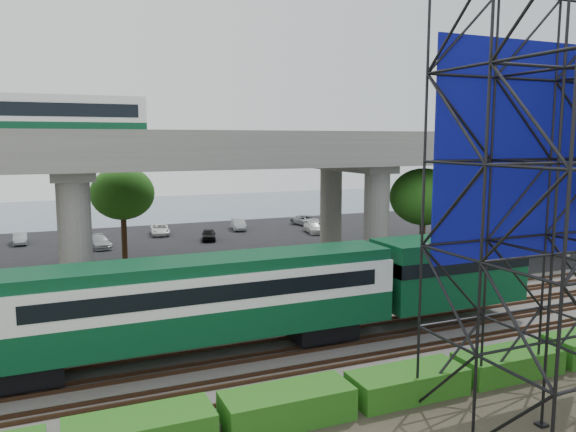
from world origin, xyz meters
name	(u,v)px	position (x,y,z in m)	size (l,w,h in m)	color
ground	(332,360)	(0.00, 0.00, 0.00)	(140.00, 140.00, 0.00)	#474233
ballast_bed	(313,343)	(0.00, 2.00, 0.10)	(90.00, 12.00, 0.20)	slate
service_road	(253,298)	(0.00, 10.50, 0.04)	(90.00, 5.00, 0.08)	black
parking_lot	(175,238)	(0.00, 34.00, 0.04)	(90.00, 18.00, 0.08)	black
harbor_water	(141,212)	(0.00, 56.00, 0.01)	(140.00, 40.00, 0.03)	#41586B
rail_tracks	(313,339)	(0.00, 2.00, 0.28)	(90.00, 9.52, 0.16)	#472D1E
commuter_train	(233,295)	(-3.95, 2.00, 2.88)	(29.30, 3.06, 4.30)	black
overpass	(214,162)	(-0.83, 16.00, 8.21)	(80.00, 12.00, 12.40)	#9E9B93
hedge_strip	(408,382)	(1.01, -4.30, 0.56)	(34.60, 1.80, 1.20)	#1D5814
trees	(158,203)	(-4.67, 16.17, 5.57)	(40.94, 16.94, 7.69)	#382314
suv	(144,301)	(-6.70, 9.85, 0.81)	(2.43, 5.27, 1.46)	black
parked_cars	(191,231)	(1.56, 33.68, 0.64)	(35.58, 9.23, 1.22)	silver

